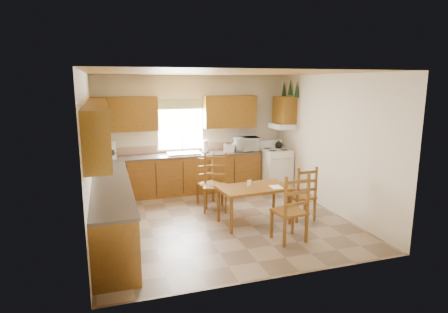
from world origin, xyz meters
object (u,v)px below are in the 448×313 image
object	(u,v)px
chair_far_left	(215,183)
chair_near_right	(301,193)
chair_far_right	(210,181)
microwave	(246,144)
chair_near_left	(289,207)
dining_table	(254,205)
stove	(275,169)

from	to	relation	value
chair_far_left	chair_near_right	bearing A→B (deg)	-17.23
chair_near_right	chair_far_right	size ratio (longest dim) A/B	0.98
microwave	chair_far_right	distance (m)	1.67
chair_near_left	chair_far_right	world-z (taller)	chair_near_left
chair_far_right	microwave	bearing A→B (deg)	26.29
microwave	chair_far_right	xyz separation A→B (m)	(-1.20, -1.02, -0.56)
dining_table	chair_near_left	distance (m)	0.95
chair_near_left	chair_far_left	world-z (taller)	chair_far_left
chair_near_right	chair_far_left	world-z (taller)	chair_far_left
stove	chair_near_left	xyz separation A→B (m)	(-1.10, -2.85, 0.09)
microwave	dining_table	bearing A→B (deg)	-103.19
microwave	chair_far_left	size ratio (longest dim) A/B	0.48
stove	chair_near_right	size ratio (longest dim) A/B	0.92
chair_far_right	stove	bearing A→B (deg)	8.06
microwave	chair_far_right	world-z (taller)	microwave
microwave	chair_near_right	bearing A→B (deg)	-80.28
chair_far_left	chair_far_right	world-z (taller)	chair_far_left
chair_far_right	chair_near_right	bearing A→B (deg)	-56.27
stove	microwave	distance (m)	0.93
microwave	chair_near_right	world-z (taller)	microwave
microwave	chair_near_left	bearing A→B (deg)	-94.05
stove	microwave	xyz separation A→B (m)	(-0.66, 0.26, 0.61)
stove	chair_near_left	distance (m)	3.06
chair_near_left	chair_far_right	bearing A→B (deg)	-76.58
chair_near_right	microwave	bearing A→B (deg)	-85.31
stove	microwave	size ratio (longest dim) A/B	1.73
dining_table	chair_far_right	xyz separation A→B (m)	(-0.50, 1.21, 0.18)
dining_table	chair_near_right	distance (m)	0.94
stove	chair_near_right	bearing A→B (deg)	-104.81
dining_table	chair_far_right	size ratio (longest dim) A/B	1.22
dining_table	chair_far_right	bearing A→B (deg)	108.36
dining_table	chair_near_right	xyz separation A→B (m)	(0.92, -0.08, 0.17)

